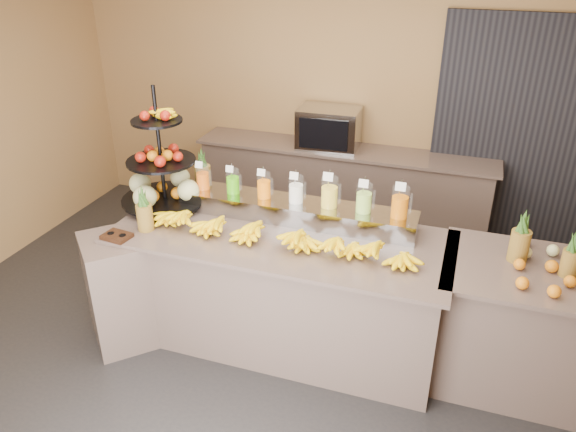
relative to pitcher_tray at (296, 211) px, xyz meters
The scene contains 20 objects.
ground 1.16m from the pitcher_tray, 92.70° to the right, with size 6.00×6.00×0.00m, color black.
room_envelope 0.91m from the pitcher_tray, 52.14° to the left, with size 6.04×5.02×2.82m.
buffet_counter 0.64m from the pitcher_tray, 114.02° to the right, with size 2.75×1.25×0.93m.
right_counter 1.77m from the pitcher_tray, ahead, with size 1.08×0.88×0.93m.
back_ledge 1.75m from the pitcher_tray, 90.94° to the left, with size 3.10×0.55×0.93m.
pitcher_tray is the anchor object (origin of this frame).
juice_pitcher_orange_a 0.80m from the pitcher_tray, behind, with size 0.11×0.11×0.26m.
juice_pitcher_green 0.54m from the pitcher_tray, behind, with size 0.11×0.11×0.26m.
juice_pitcher_orange_b 0.31m from the pitcher_tray, behind, with size 0.11×0.11×0.26m.
juice_pitcher_milk 0.17m from the pitcher_tray, 102.48° to the right, with size 0.11×0.12×0.27m.
juice_pitcher_lemon 0.32m from the pitcher_tray, ahead, with size 0.13×0.13×0.31m.
juice_pitcher_lime 0.55m from the pitcher_tray, ahead, with size 0.12×0.12×0.29m.
juice_pitcher_orange_c 0.80m from the pitcher_tray, ahead, with size 0.13×0.13×0.30m.
banana_heap 0.37m from the pitcher_tray, 92.04° to the right, with size 2.08×0.19×0.17m.
fruit_stand 1.06m from the pitcher_tray, behind, with size 0.86×0.86×0.98m.
condiment_caddy 1.34m from the pitcher_tray, 148.32° to the right, with size 0.20×0.15×0.03m, color black.
pineapple_left_a 1.13m from the pitcher_tray, 152.72° to the right, with size 0.12×0.12×0.36m.
pineapple_left_b 0.92m from the pitcher_tray, 166.47° to the left, with size 0.13×0.13×0.41m.
right_fruit_pile 1.75m from the pitcher_tray, ahead, with size 0.42×0.40×0.22m.
oven_warmer 1.69m from the pitcher_tray, 96.52° to the left, with size 0.61×0.43×0.41m, color gray.
Camera 1 is at (1.22, -3.09, 2.92)m, focal length 35.00 mm.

